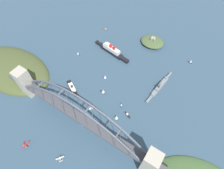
{
  "coord_description": "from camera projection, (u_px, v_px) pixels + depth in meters",
  "views": [
    {
      "loc": [
        92.16,
        -62.31,
        245.42
      ],
      "look_at": [
        0.0,
        79.36,
        8.0
      ],
      "focal_mm": 28.84,
      "sensor_mm": 36.0,
      "label": 1
    }
  ],
  "objects": [
    {
      "name": "small_boat_1",
      "position": [
        191.0,
        61.0,
        326.32
      ],
      "size": [
        7.31,
        4.22,
        8.69
      ],
      "color": "black",
      "rests_on": "ground"
    },
    {
      "name": "small_boat_6",
      "position": [
        127.0,
        115.0,
        268.12
      ],
      "size": [
        12.16,
        7.03,
        2.13
      ],
      "color": "black",
      "rests_on": "ground"
    },
    {
      "name": "harbor_ferry_steamer",
      "position": [
        72.0,
        88.0,
        294.83
      ],
      "size": [
        33.98,
        21.82,
        7.33
      ],
      "color": "black",
      "rests_on": "ground"
    },
    {
      "name": "ocean_liner",
      "position": [
        112.0,
        50.0,
        340.29
      ],
      "size": [
        81.54,
        19.28,
        18.85
      ],
      "color": "black",
      "rests_on": "ground"
    },
    {
      "name": "small_boat_2",
      "position": [
        121.0,
        105.0,
        277.46
      ],
      "size": [
        6.1,
        8.69,
        2.16
      ],
      "color": "#234C8C",
      "rests_on": "ground"
    },
    {
      "name": "small_boat_7",
      "position": [
        105.0,
        77.0,
        305.47
      ],
      "size": [
        8.8,
        5.17,
        9.25
      ],
      "color": "#234C8C",
      "rests_on": "ground"
    },
    {
      "name": "small_boat_5",
      "position": [
        78.0,
        53.0,
        338.96
      ],
      "size": [
        6.83,
        4.16,
        7.45
      ],
      "color": "black",
      "rests_on": "ground"
    },
    {
      "name": "small_boat_0",
      "position": [
        105.0,
        29.0,
        384.48
      ],
      "size": [
        11.96,
        2.28,
        2.27
      ],
      "color": "brown",
      "rests_on": "ground"
    },
    {
      "name": "seaplane_taxiing_near_bridge",
      "position": [
        26.0,
        145.0,
        241.06
      ],
      "size": [
        8.29,
        11.34,
        4.84
      ],
      "color": "#B7B7B2",
      "rests_on": "ground"
    },
    {
      "name": "seaplane_second_in_formation",
      "position": [
        60.0,
        159.0,
        230.95
      ],
      "size": [
        8.81,
        9.99,
        4.71
      ],
      "color": "#B7B7B2",
      "rests_on": "ground"
    },
    {
      "name": "small_boat_3",
      "position": [
        116.0,
        117.0,
        261.4
      ],
      "size": [
        8.32,
        8.2,
        10.5
      ],
      "color": "#2D6B3D",
      "rests_on": "ground"
    },
    {
      "name": "small_boat_8",
      "position": [
        89.0,
        107.0,
        270.81
      ],
      "size": [
        8.99,
        9.51,
        10.79
      ],
      "color": "silver",
      "rests_on": "ground"
    },
    {
      "name": "harbor_arch_bridge",
      "position": [
        79.0,
        117.0,
        236.19
      ],
      "size": [
        271.83,
        17.24,
        73.57
      ],
      "color": "#BCB29E",
      "rests_on": "ground"
    },
    {
      "name": "fort_island_mid_harbor",
      "position": [
        152.0,
        42.0,
        355.62
      ],
      "size": [
        45.62,
        39.06,
        15.58
      ],
      "color": "#4C6038",
      "rests_on": "ground"
    },
    {
      "name": "headland_west_shore",
      "position": [
        12.0,
        69.0,
        320.35
      ],
      "size": [
        155.9,
        91.43,
        30.86
      ],
      "color": "#4C562D",
      "rests_on": "ground"
    },
    {
      "name": "naval_cruiser",
      "position": [
        159.0,
        87.0,
        295.11
      ],
      "size": [
        12.38,
        77.16,
        16.95
      ],
      "color": "gray",
      "rests_on": "ground"
    },
    {
      "name": "small_boat_4",
      "position": [
        103.0,
        91.0,
        288.07
      ],
      "size": [
        10.26,
        5.92,
        9.91
      ],
      "color": "black",
      "rests_on": "ground"
    },
    {
      "name": "ground_plane",
      "position": [
        82.0,
        125.0,
        259.37
      ],
      "size": [
        1400.0,
        1400.0,
        0.0
      ],
      "primitive_type": "plane",
      "color": "#385166"
    }
  ]
}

